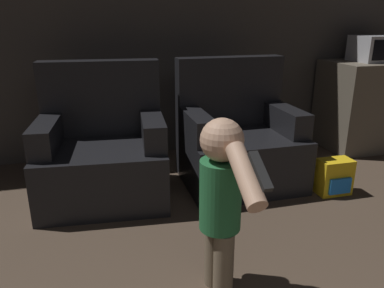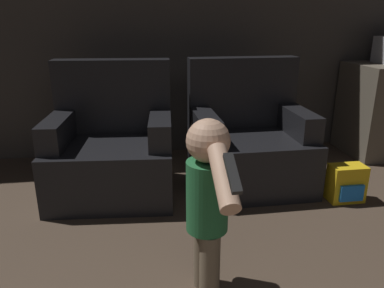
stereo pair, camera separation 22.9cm
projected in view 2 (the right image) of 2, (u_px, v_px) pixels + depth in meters
wall_back at (148, 20)px, 3.51m from camera, size 8.40×0.05×2.60m
armchair_left at (112, 150)px, 2.92m from camera, size 0.98×0.85×1.02m
armchair_right at (248, 143)px, 3.08m from camera, size 0.92×0.78×1.02m
person_toddler at (208, 197)px, 1.74m from camera, size 0.20×0.62×0.91m
toy_backpack at (346, 184)px, 2.82m from camera, size 0.26×0.18×0.28m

